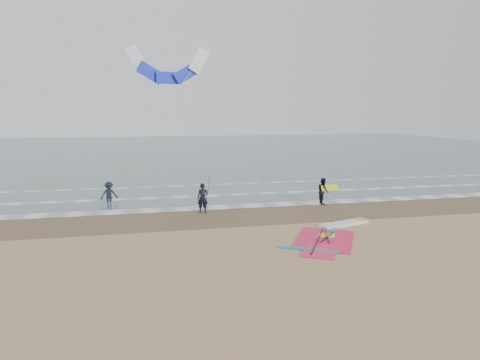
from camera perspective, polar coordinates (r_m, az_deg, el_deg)
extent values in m
plane|color=tan|center=(19.23, 7.58, -8.65)|extent=(120.00, 120.00, 0.00)
cube|color=#47605E|center=(65.76, -6.86, 3.93)|extent=(120.00, 80.00, 0.02)
cube|color=brown|center=(24.74, 2.83, -4.55)|extent=(120.00, 5.00, 0.01)
cube|color=white|center=(26.81, 1.59, -3.42)|extent=(120.00, 1.20, 0.02)
cube|color=white|center=(30.43, -0.15, -1.91)|extent=(120.00, 0.70, 0.02)
cube|color=white|center=(34.77, -1.73, -0.53)|extent=(120.00, 0.50, 0.01)
cube|color=white|center=(23.00, 13.62, -5.69)|extent=(2.89, 1.53, 0.13)
cube|color=yellow|center=(23.90, 15.89, -5.22)|extent=(0.69, 0.80, 0.15)
cube|color=#FE2053|center=(20.22, 11.22, -7.79)|extent=(3.94, 4.35, 0.04)
cube|color=#FE2053|center=(18.62, 10.64, -9.24)|extent=(2.18, 2.43, 0.05)
cube|color=#0C8C99|center=(21.95, 12.40, -6.47)|extent=(2.01, 3.24, 0.06)
cube|color=#0C8C99|center=(18.65, 9.07, -9.16)|extent=(2.36, 1.51, 0.06)
cube|color=yellow|center=(20.85, 11.46, -7.27)|extent=(1.02, 0.98, 0.06)
cylinder|color=black|center=(19.84, 10.29, -7.99)|extent=(2.08, 3.54, 0.07)
cylinder|color=black|center=(20.49, 11.56, -7.41)|extent=(1.39, 1.53, 0.04)
cylinder|color=black|center=(20.49, 11.56, -7.41)|extent=(0.67, 1.94, 0.04)
imported|color=black|center=(24.93, -4.99, -2.43)|extent=(0.74, 0.60, 1.75)
imported|color=black|center=(27.78, 11.02, -1.44)|extent=(0.71, 0.88, 1.68)
imported|color=black|center=(29.06, -17.09, -1.20)|extent=(1.23, 0.92, 1.70)
cylinder|color=black|center=(24.89, -4.32, -1.49)|extent=(0.17, 0.86, 1.82)
cube|color=yellow|center=(27.82, 11.87, -0.99)|extent=(1.30, 0.51, 0.39)
cube|color=white|center=(33.56, -13.65, 15.44)|extent=(1.72, 0.44, 2.10)
cube|color=#1329D0|center=(33.46, -11.86, 13.83)|extent=(2.08, 0.51, 1.73)
cube|color=#1329D0|center=(33.48, -9.49, 13.28)|extent=(1.88, 0.47, 0.90)
cube|color=#1329D0|center=(33.61, -7.17, 13.93)|extent=(2.08, 0.51, 1.73)
cube|color=white|center=(33.82, -5.49, 15.59)|extent=(1.72, 0.44, 2.10)
cylinder|color=beige|center=(30.97, -15.29, 7.98)|extent=(2.01, 4.83, 8.58)
cylinder|color=beige|center=(30.95, -10.97, 8.13)|extent=(6.63, 4.83, 8.58)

